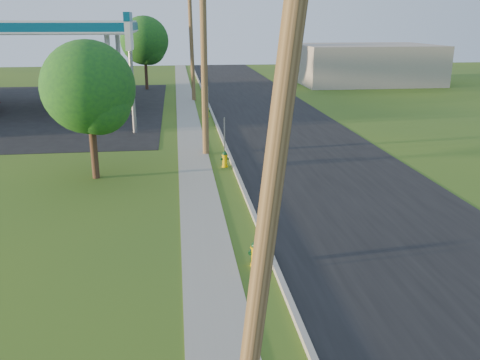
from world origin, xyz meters
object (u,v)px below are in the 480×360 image
at_px(utility_pole_mid, 204,53).
at_px(tree_lot, 146,42).
at_px(hydrant_mid, 225,159).
at_px(price_pylon, 129,38).
at_px(fuel_pump_se, 81,95).
at_px(hydrant_far, 207,111).
at_px(fuel_pump_ne, 72,103).
at_px(utility_pole_far, 191,41).
at_px(tree_verge, 91,91).
at_px(hydrant_near, 255,254).
at_px(utility_pole_near, 277,141).

xyz_separation_m(utility_pole_mid, tree_lot, (-4.08, 25.48, -0.54)).
bearing_deg(hydrant_mid, price_pylon, 119.83).
xyz_separation_m(fuel_pump_se, price_pylon, (5.00, -11.50, 4.71)).
height_order(hydrant_mid, hydrant_far, hydrant_far).
xyz_separation_m(fuel_pump_ne, fuel_pump_se, (0.00, 4.00, 0.00)).
bearing_deg(hydrant_far, hydrant_mid, -89.91).
xyz_separation_m(fuel_pump_ne, price_pylon, (5.00, -7.50, 4.71)).
height_order(fuel_pump_se, hydrant_far, fuel_pump_se).
xyz_separation_m(utility_pole_mid, price_pylon, (-3.90, 5.50, 0.48)).
distance_m(fuel_pump_se, price_pylon, 13.40).
bearing_deg(fuel_pump_se, utility_pole_mid, -62.37).
bearing_deg(utility_pole_far, tree_lot, 118.59).
xyz_separation_m(tree_lot, hydrant_far, (4.77, -15.35, -4.02)).
xyz_separation_m(fuel_pump_ne, tree_verge, (4.11, -16.60, 2.96)).
distance_m(fuel_pump_ne, price_pylon, 10.17).
relative_size(price_pylon, hydrant_far, 8.46).
xyz_separation_m(utility_pole_far, fuel_pump_se, (-8.90, -1.00, -4.08)).
height_order(utility_pole_far, price_pylon, utility_pole_far).
distance_m(utility_pole_mid, hydrant_mid, 5.29).
height_order(utility_pole_mid, hydrant_near, utility_pole_mid).
bearing_deg(tree_lot, hydrant_near, -82.96).
xyz_separation_m(tree_verge, tree_lot, (0.71, 29.08, 0.73)).
xyz_separation_m(utility_pole_near, tree_lot, (-4.08, 43.48, -0.39)).
bearing_deg(utility_pole_far, utility_pole_mid, -90.00).
height_order(tree_lot, hydrant_far, tree_lot).
bearing_deg(tree_lot, hydrant_far, -72.73).
height_order(fuel_pump_se, tree_verge, tree_verge).
height_order(fuel_pump_ne, tree_lot, tree_lot).
height_order(utility_pole_near, fuel_pump_se, utility_pole_near).
distance_m(utility_pole_far, tree_lot, 8.53).
xyz_separation_m(utility_pole_mid, hydrant_near, (0.60, -12.40, -4.59)).
relative_size(hydrant_mid, hydrant_far, 0.94).
bearing_deg(tree_lot, utility_pole_far, -61.41).
height_order(utility_pole_near, hydrant_near, utility_pole_near).
bearing_deg(fuel_pump_ne, utility_pole_mid, -55.60).
height_order(tree_verge, hydrant_near, tree_verge).
relative_size(hydrant_near, hydrant_mid, 0.98).
height_order(hydrant_near, hydrant_mid, hydrant_mid).
height_order(price_pylon, tree_verge, price_pylon).
distance_m(utility_pole_near, hydrant_far, 28.49).
xyz_separation_m(fuel_pump_ne, tree_lot, (4.82, 12.48, 3.69)).
bearing_deg(hydrant_mid, tree_lot, 99.70).
bearing_deg(fuel_pump_se, tree_verge, -78.73).
bearing_deg(hydrant_near, fuel_pump_ne, 110.50).
xyz_separation_m(fuel_pump_ne, hydrant_far, (9.59, -2.86, -0.33)).
bearing_deg(hydrant_far, tree_verge, -111.77).
bearing_deg(hydrant_mid, utility_pole_near, -92.63).
bearing_deg(utility_pole_mid, tree_verge, -143.10).
xyz_separation_m(price_pylon, tree_verge, (-0.89, -9.10, -1.75)).
bearing_deg(utility_pole_far, fuel_pump_ne, -150.67).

